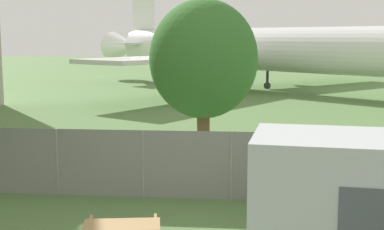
{
  "coord_description": "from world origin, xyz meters",
  "views": [
    {
      "loc": [
        0.31,
        -4.6,
        4.62
      ],
      "look_at": [
        -1.41,
        13.23,
        2.0
      ],
      "focal_mm": 50.0,
      "sensor_mm": 36.0,
      "label": 1
    }
  ],
  "objects": [
    {
      "name": "tree_left_of_cabin",
      "position": [
        -0.96,
        12.46,
        3.9
      ],
      "size": [
        3.46,
        3.46,
        5.83
      ],
      "color": "brown",
      "rests_on": "ground"
    },
    {
      "name": "portable_cabin",
      "position": [
        2.14,
        6.2,
        1.33
      ],
      "size": [
        3.47,
        2.87,
        2.66
      ],
      "rotation": [
        0.0,
        0.0,
        -0.12
      ],
      "color": "silver",
      "rests_on": "ground"
    },
    {
      "name": "airplane",
      "position": [
        2.05,
        41.33,
        3.53
      ],
      "size": [
        35.05,
        30.02,
        10.83
      ],
      "rotation": [
        0.0,
        0.0,
        -0.69
      ],
      "color": "white",
      "rests_on": "ground"
    },
    {
      "name": "perimeter_fence",
      "position": [
        0.0,
        10.23,
        0.99
      ],
      "size": [
        56.07,
        0.07,
        1.98
      ],
      "color": "gray",
      "rests_on": "ground"
    }
  ]
}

